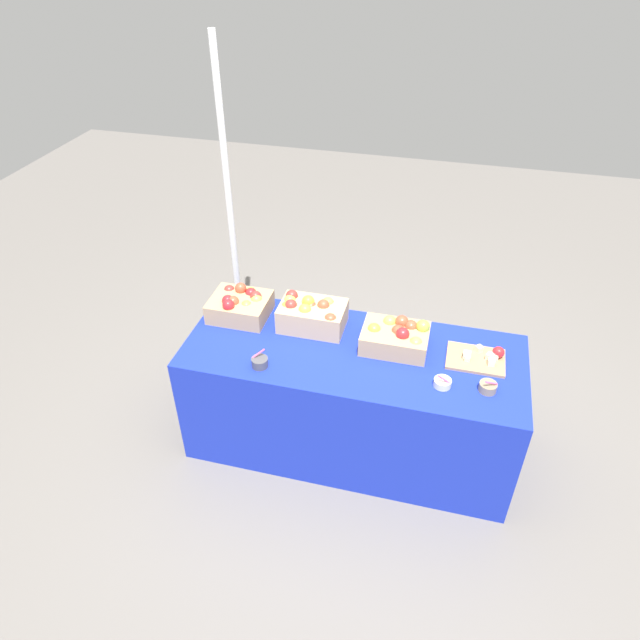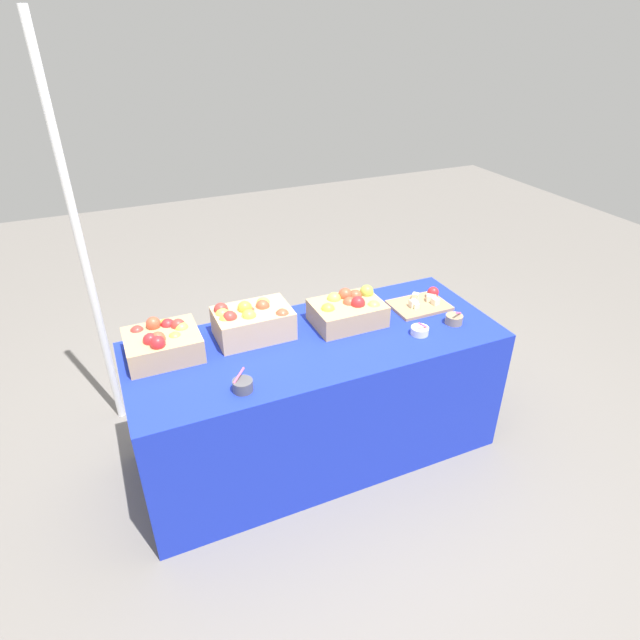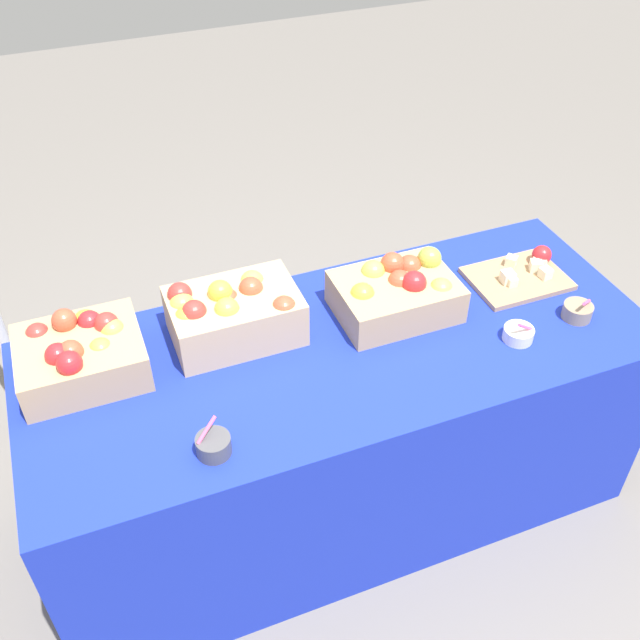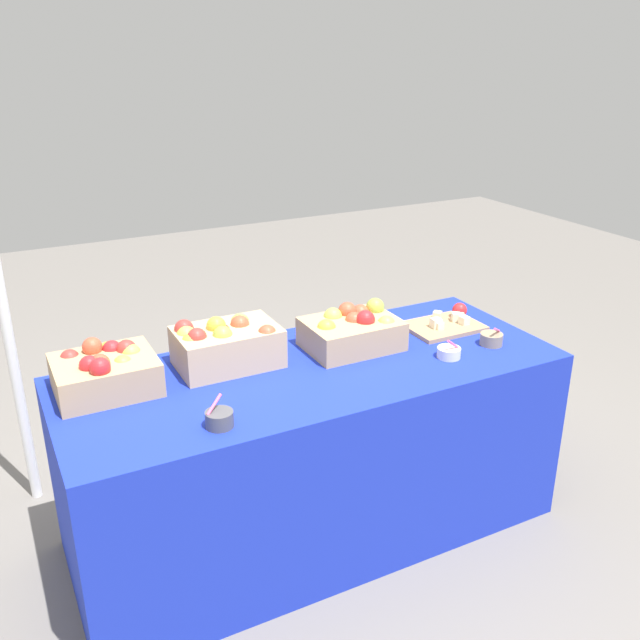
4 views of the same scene
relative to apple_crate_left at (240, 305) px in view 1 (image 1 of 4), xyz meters
The scene contains 10 objects.
ground_plane 1.10m from the apple_crate_left, 12.73° to the right, with size 10.00×10.00×0.00m, color slate.
table 0.87m from the apple_crate_left, 12.73° to the right, with size 1.90×0.76×0.74m, color #192DB7.
apple_crate_left is the anchor object (origin of this frame).
apple_crate_middle 0.44m from the apple_crate_left, ahead, with size 0.38×0.25×0.19m.
apple_crate_right 0.95m from the apple_crate_left, ahead, with size 0.37×0.27×0.17m.
cutting_board_front 1.42m from the apple_crate_left, ahead, with size 0.31×0.23×0.08m.
sample_bowl_near 1.28m from the apple_crate_left, 15.13° to the right, with size 0.09×0.09×0.09m.
sample_bowl_mid 0.50m from the apple_crate_left, 57.72° to the right, with size 0.09×0.09×0.10m.
sample_bowl_far 1.49m from the apple_crate_left, 12.11° to the right, with size 0.09×0.09×0.09m.
tent_pole 0.72m from the apple_crate_left, 114.60° to the left, with size 0.04×0.04×2.21m, color white.
Camera 1 is at (0.43, -2.44, 2.78)m, focal length 32.14 mm.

